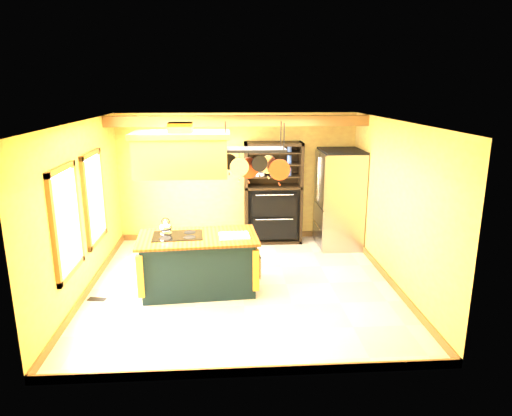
{
  "coord_description": "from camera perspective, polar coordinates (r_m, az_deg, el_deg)",
  "views": [
    {
      "loc": [
        -0.23,
        -7.04,
        3.21
      ],
      "look_at": [
        0.25,
        0.3,
        1.25
      ],
      "focal_mm": 32.0,
      "sensor_mm": 36.0,
      "label": 1
    }
  ],
  "objects": [
    {
      "name": "ceiling",
      "position": [
        7.06,
        -1.9,
        10.74
      ],
      "size": [
        5.0,
        5.0,
        0.0
      ],
      "primitive_type": "plane",
      "rotation": [
        3.14,
        0.0,
        0.0
      ],
      "color": "white",
      "rests_on": "wall_back"
    },
    {
      "name": "hutch",
      "position": [
        9.66,
        2.11,
        0.63
      ],
      "size": [
        1.2,
        0.55,
        2.12
      ],
      "color": "black",
      "rests_on": "floor"
    },
    {
      "name": "ceiling_beam",
      "position": [
        8.76,
        -2.27,
        10.82
      ],
      "size": [
        5.0,
        0.15,
        0.2
      ],
      "primitive_type": "cube",
      "color": "brown",
      "rests_on": "ceiling"
    },
    {
      "name": "window_far",
      "position": [
        8.16,
        -19.54,
        1.21
      ],
      "size": [
        0.06,
        1.06,
        1.56
      ],
      "color": "brown",
      "rests_on": "wall_left"
    },
    {
      "name": "floor",
      "position": [
        7.74,
        -1.73,
        -9.62
      ],
      "size": [
        5.0,
        5.0,
        0.0
      ],
      "primitive_type": "plane",
      "color": "beige",
      "rests_on": "ground"
    },
    {
      "name": "window_near",
      "position": [
        6.87,
        -22.59,
        -1.56
      ],
      "size": [
        0.06,
        1.06,
        1.56
      ],
      "color": "brown",
      "rests_on": "wall_left"
    },
    {
      "name": "wall_back",
      "position": [
        9.72,
        -2.32,
        3.85
      ],
      "size": [
        5.0,
        0.02,
        2.7
      ],
      "primitive_type": "cube",
      "color": "#E5C354",
      "rests_on": "floor"
    },
    {
      "name": "range_hood",
      "position": [
        7.02,
        -9.31,
        6.83
      ],
      "size": [
        1.46,
        0.82,
        0.8
      ],
      "color": "gold",
      "rests_on": "ceiling"
    },
    {
      "name": "refrigerator",
      "position": [
        9.5,
        10.32,
        0.91
      ],
      "size": [
        0.85,
        1.0,
        1.96
      ],
      "color": "#96989E",
      "rests_on": "floor"
    },
    {
      "name": "wall_right",
      "position": [
        7.77,
        16.94,
        0.39
      ],
      "size": [
        0.02,
        5.0,
        2.7
      ],
      "primitive_type": "cube",
      "color": "#E5C354",
      "rests_on": "floor"
    },
    {
      "name": "pot_rack",
      "position": [
        7.01,
        -0.13,
        6.32
      ],
      "size": [
        1.05,
        0.48,
        0.87
      ],
      "color": "black",
      "rests_on": "ceiling"
    },
    {
      "name": "wall_front",
      "position": [
        4.91,
        -0.79,
        -7.37
      ],
      "size": [
        5.0,
        0.02,
        2.7
      ],
      "primitive_type": "cube",
      "color": "#E5C354",
      "rests_on": "floor"
    },
    {
      "name": "floor_register",
      "position": [
        7.67,
        -19.26,
        -10.71
      ],
      "size": [
        0.3,
        0.17,
        0.01
      ],
      "primitive_type": "cube",
      "rotation": [
        0.0,
        0.0,
        -0.19
      ],
      "color": "black",
      "rests_on": "floor"
    },
    {
      "name": "wall_left",
      "position": [
        7.63,
        -20.93,
        -0.23
      ],
      "size": [
        0.02,
        5.0,
        2.7
      ],
      "primitive_type": "cube",
      "color": "#E5C354",
      "rests_on": "floor"
    },
    {
      "name": "kitchen_island",
      "position": [
        7.46,
        -7.21,
        -6.79
      ],
      "size": [
        1.95,
        1.18,
        1.11
      ],
      "rotation": [
        0.0,
        0.0,
        0.07
      ],
      "color": "#12262B",
      "rests_on": "floor"
    }
  ]
}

